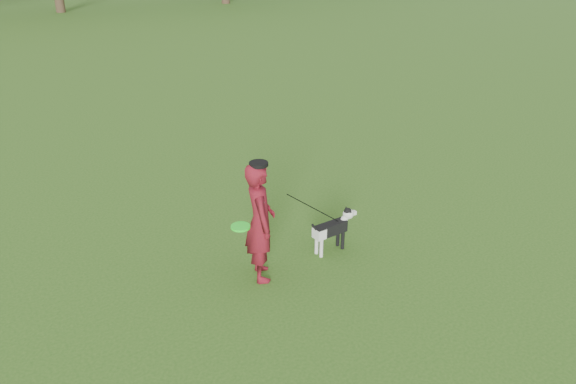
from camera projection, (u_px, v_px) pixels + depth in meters
ground at (274, 251)px, 7.63m from camera, size 120.00×120.00×0.00m
man at (260, 222)px, 6.77m from camera, size 0.55×0.66×1.53m
dog at (334, 227)px, 7.52m from camera, size 0.77×0.15×0.59m
man_held_items at (306, 206)px, 7.06m from camera, size 1.68×0.31×1.15m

